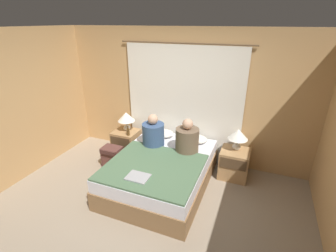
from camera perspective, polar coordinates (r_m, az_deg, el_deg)
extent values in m
plane|color=gray|center=(3.83, -5.69, -19.07)|extent=(16.00, 16.00, 0.00)
cube|color=tan|center=(4.65, 3.70, 6.76)|extent=(4.83, 0.06, 2.50)
cube|color=tan|center=(4.70, -33.30, 3.03)|extent=(0.06, 3.59, 2.50)
cube|color=white|center=(4.64, 3.41, 4.83)|extent=(2.25, 0.02, 2.21)
cylinder|color=brown|center=(4.41, 3.77, 18.81)|extent=(2.45, 0.02, 0.02)
cube|color=olive|center=(4.20, -1.52, -11.78)|extent=(1.48, 1.96, 0.32)
cube|color=silver|center=(4.06, -1.56, -8.74)|extent=(1.44, 1.92, 0.21)
cube|color=#A87F51|center=(5.14, -9.69, -3.81)|extent=(0.49, 0.46, 0.52)
cube|color=#4C3823|center=(4.90, -11.18, -3.66)|extent=(0.43, 0.02, 0.19)
cube|color=#A87F51|center=(4.51, 15.23, -8.51)|extent=(0.49, 0.46, 0.52)
cube|color=#4C3823|center=(4.24, 14.98, -8.65)|extent=(0.43, 0.02, 0.19)
ellipsoid|color=silver|center=(5.04, -9.60, -0.36)|extent=(0.14, 0.14, 0.11)
cylinder|color=#B2A893|center=(5.00, -9.68, 0.73)|extent=(0.02, 0.02, 0.09)
cone|color=white|center=(4.95, -9.79, 2.19)|extent=(0.34, 0.34, 0.18)
ellipsoid|color=silver|center=(4.40, 15.76, -4.65)|extent=(0.14, 0.14, 0.11)
cylinder|color=#B2A893|center=(4.36, 15.91, -3.45)|extent=(0.02, 0.02, 0.09)
cone|color=white|center=(4.30, 16.11, -1.82)|extent=(0.34, 0.34, 0.18)
ellipsoid|color=silver|center=(4.71, -1.55, -1.64)|extent=(0.50, 0.35, 0.12)
ellipsoid|color=silver|center=(4.51, 6.09, -2.94)|extent=(0.50, 0.35, 0.12)
cube|color=#4C6B4C|center=(3.75, -3.49, -9.55)|extent=(1.42, 1.28, 0.03)
cylinder|color=#38517A|center=(4.31, -3.47, -2.03)|extent=(0.39, 0.39, 0.41)
sphere|color=tan|center=(4.19, -3.56, 1.58)|extent=(0.18, 0.18, 0.18)
cylinder|color=brown|center=(4.11, 4.50, -3.37)|extent=(0.39, 0.39, 0.42)
sphere|color=tan|center=(3.98, 4.63, 0.45)|extent=(0.18, 0.18, 0.18)
cylinder|color=#513819|center=(4.81, -9.33, -1.38)|extent=(0.06, 0.06, 0.14)
cylinder|color=#513819|center=(4.77, -9.41, -0.28)|extent=(0.02, 0.02, 0.06)
cube|color=#9EA0A5|center=(3.52, -7.07, -11.78)|extent=(0.32, 0.25, 0.02)
cube|color=brown|center=(4.80, -12.89, -7.00)|extent=(0.36, 0.25, 0.40)
cube|color=#452824|center=(4.70, -13.24, -5.47)|extent=(0.32, 0.26, 0.08)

